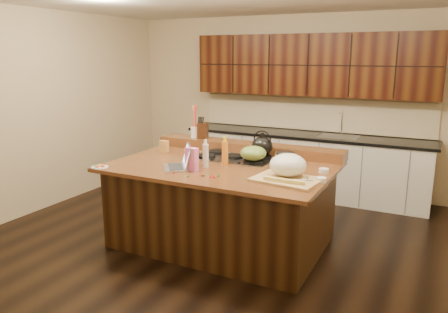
% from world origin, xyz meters
% --- Properties ---
extents(room, '(5.52, 5.02, 2.72)m').
position_xyz_m(room, '(0.00, 0.00, 1.35)').
color(room, black).
rests_on(room, ground).
extents(island, '(2.40, 1.60, 0.92)m').
position_xyz_m(island, '(0.00, 0.00, 0.46)').
color(island, black).
rests_on(island, ground).
extents(back_ledge, '(2.40, 0.30, 0.12)m').
position_xyz_m(back_ledge, '(0.00, 0.70, 0.98)').
color(back_ledge, black).
rests_on(back_ledge, island).
extents(cooktop, '(0.92, 0.52, 0.05)m').
position_xyz_m(cooktop, '(0.00, 0.30, 0.94)').
color(cooktop, gray).
rests_on(cooktop, island).
extents(back_counter, '(3.70, 0.66, 2.40)m').
position_xyz_m(back_counter, '(0.30, 2.23, 0.98)').
color(back_counter, silver).
rests_on(back_counter, ground).
extents(kettle, '(0.26, 0.26, 0.22)m').
position_xyz_m(kettle, '(0.30, 0.43, 1.07)').
color(kettle, black).
rests_on(kettle, cooktop).
extents(green_bowl, '(0.35, 0.35, 0.16)m').
position_xyz_m(green_bowl, '(0.30, 0.17, 1.04)').
color(green_bowl, '#59742E').
rests_on(green_bowl, cooktop).
extents(laptop, '(0.44, 0.45, 0.25)m').
position_xyz_m(laptop, '(-0.32, -0.34, 0.99)').
color(laptop, '#B7B7BC').
rests_on(laptop, island).
extents(oil_bottle, '(0.08, 0.08, 0.27)m').
position_xyz_m(oil_bottle, '(0.05, -0.03, 1.06)').
color(oil_bottle, orange).
rests_on(oil_bottle, island).
extents(vinegar_bottle, '(0.08, 0.08, 0.25)m').
position_xyz_m(vinegar_bottle, '(-0.11, -0.16, 1.04)').
color(vinegar_bottle, silver).
rests_on(vinegar_bottle, island).
extents(wooden_tray, '(0.67, 0.53, 0.25)m').
position_xyz_m(wooden_tray, '(0.83, -0.23, 1.03)').
color(wooden_tray, tan).
rests_on(wooden_tray, island).
extents(ramekin_a, '(0.13, 0.13, 0.04)m').
position_xyz_m(ramekin_a, '(1.15, -0.19, 0.94)').
color(ramekin_a, white).
rests_on(ramekin_a, island).
extents(ramekin_b, '(0.12, 0.12, 0.04)m').
position_xyz_m(ramekin_b, '(1.09, 0.16, 0.94)').
color(ramekin_b, white).
rests_on(ramekin_b, island).
extents(ramekin_c, '(0.13, 0.13, 0.04)m').
position_xyz_m(ramekin_c, '(0.66, 0.41, 0.94)').
color(ramekin_c, white).
rests_on(ramekin_c, island).
extents(strainer_bowl, '(0.25, 0.25, 0.09)m').
position_xyz_m(strainer_bowl, '(0.58, 0.43, 0.97)').
color(strainer_bowl, '#996B3F').
rests_on(strainer_bowl, island).
extents(kitchen_timer, '(0.10, 0.10, 0.07)m').
position_xyz_m(kitchen_timer, '(1.04, -0.28, 0.96)').
color(kitchen_timer, silver).
rests_on(kitchen_timer, island).
extents(pink_bag, '(0.14, 0.09, 0.24)m').
position_xyz_m(pink_bag, '(-0.16, -0.38, 1.04)').
color(pink_bag, pink).
rests_on(pink_bag, island).
extents(candy_plate, '(0.24, 0.24, 0.01)m').
position_xyz_m(candy_plate, '(-1.11, -0.71, 0.93)').
color(candy_plate, white).
rests_on(candy_plate, island).
extents(package_box, '(0.11, 0.08, 0.14)m').
position_xyz_m(package_box, '(-0.93, 0.24, 0.99)').
color(package_box, '#C08943').
rests_on(package_box, island).
extents(utensil_crock, '(0.13, 0.13, 0.14)m').
position_xyz_m(utensil_crock, '(-0.75, 0.70, 1.11)').
color(utensil_crock, white).
rests_on(utensil_crock, back_ledge).
extents(knife_block, '(0.14, 0.19, 0.21)m').
position_xyz_m(knife_block, '(-0.63, 0.70, 1.14)').
color(knife_block, black).
rests_on(knife_block, back_ledge).
extents(gumdrop_0, '(0.02, 0.02, 0.02)m').
position_xyz_m(gumdrop_0, '(0.14, -0.53, 0.93)').
color(gumdrop_0, red).
rests_on(gumdrop_0, island).
extents(gumdrop_1, '(0.02, 0.02, 0.02)m').
position_xyz_m(gumdrop_1, '(-0.24, -0.40, 0.93)').
color(gumdrop_1, '#198C26').
rests_on(gumdrop_1, island).
extents(gumdrop_2, '(0.02, 0.02, 0.02)m').
position_xyz_m(gumdrop_2, '(0.15, -0.48, 0.93)').
color(gumdrop_2, red).
rests_on(gumdrop_2, island).
extents(gumdrop_3, '(0.02, 0.02, 0.02)m').
position_xyz_m(gumdrop_3, '(0.19, -0.45, 0.93)').
color(gumdrop_3, '#198C26').
rests_on(gumdrop_3, island).
extents(gumdrop_4, '(0.02, 0.02, 0.02)m').
position_xyz_m(gumdrop_4, '(0.18, -0.52, 0.93)').
color(gumdrop_4, red).
rests_on(gumdrop_4, island).
extents(gumdrop_5, '(0.02, 0.02, 0.02)m').
position_xyz_m(gumdrop_5, '(-0.07, -0.61, 0.93)').
color(gumdrop_5, '#198C26').
rests_on(gumdrop_5, island).
extents(gumdrop_6, '(0.02, 0.02, 0.02)m').
position_xyz_m(gumdrop_6, '(0.04, -0.52, 0.93)').
color(gumdrop_6, red).
rests_on(gumdrop_6, island).
extents(gumdrop_7, '(0.02, 0.02, 0.02)m').
position_xyz_m(gumdrop_7, '(0.05, -0.50, 0.93)').
color(gumdrop_7, '#198C26').
rests_on(gumdrop_7, island).
extents(gumdrop_8, '(0.02, 0.02, 0.02)m').
position_xyz_m(gumdrop_8, '(-0.26, -0.56, 0.93)').
color(gumdrop_8, red).
rests_on(gumdrop_8, island).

